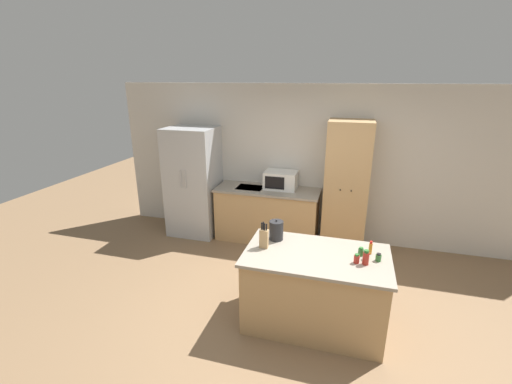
{
  "coord_description": "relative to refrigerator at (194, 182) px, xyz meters",
  "views": [
    {
      "loc": [
        0.46,
        -3.28,
        2.69
      ],
      "look_at": [
        -0.88,
        1.4,
        1.05
      ],
      "focal_mm": 24.0,
      "sensor_mm": 36.0,
      "label": 1
    }
  ],
  "objects": [
    {
      "name": "wall_back",
      "position": [
        2.17,
        0.39,
        0.35
      ],
      "size": [
        7.2,
        0.06,
        2.6
      ],
      "color": "beige",
      "rests_on": "ground_plane"
    },
    {
      "name": "spice_bottle_green_herb",
      "position": [
        2.82,
        -1.8,
        -0.02
      ],
      "size": [
        0.06,
        0.06,
        0.09
      ],
      "color": "#337033",
      "rests_on": "kitchen_island"
    },
    {
      "name": "kitchen_island",
      "position": [
        2.36,
        -1.9,
        -0.5
      ],
      "size": [
        1.55,
        0.91,
        0.88
      ],
      "color": "tan",
      "rests_on": "ground_plane"
    },
    {
      "name": "refrigerator",
      "position": [
        0.0,
        0.0,
        0.0
      ],
      "size": [
        0.83,
        0.74,
        1.89
      ],
      "color": "#B7BABC",
      "rests_on": "ground_plane"
    },
    {
      "name": "ground_plane",
      "position": [
        2.17,
        -1.94,
        -0.95
      ],
      "size": [
        14.0,
        14.0,
        0.0
      ],
      "primitive_type": "plane",
      "color": "#846647"
    },
    {
      "name": "knife_block",
      "position": [
        1.78,
        -1.91,
        0.05
      ],
      "size": [
        0.09,
        0.06,
        0.31
      ],
      "color": "tan",
      "rests_on": "kitchen_island"
    },
    {
      "name": "spice_bottle_short_red",
      "position": [
        2.77,
        -1.97,
        -0.02
      ],
      "size": [
        0.06,
        0.06,
        0.1
      ],
      "color": "#B2281E",
      "rests_on": "kitchen_island"
    },
    {
      "name": "back_counter",
      "position": [
        1.33,
        0.05,
        -0.49
      ],
      "size": [
        1.74,
        0.66,
        0.92
      ],
      "color": "tan",
      "rests_on": "ground_plane"
    },
    {
      "name": "kettle",
      "position": [
        1.86,
        -1.67,
        0.05
      ],
      "size": [
        0.16,
        0.16,
        0.25
      ],
      "color": "#232326",
      "rests_on": "kitchen_island"
    },
    {
      "name": "spice_bottle_amber_oil",
      "position": [
        2.91,
        -1.73,
        0.01
      ],
      "size": [
        0.04,
        0.04,
        0.15
      ],
      "color": "orange",
      "rests_on": "kitchen_island"
    },
    {
      "name": "spice_bottle_orange_cap",
      "position": [
        2.86,
        -1.97,
        0.01
      ],
      "size": [
        0.06,
        0.06,
        0.16
      ],
      "color": "#B2281E",
      "rests_on": "kitchen_island"
    },
    {
      "name": "spice_bottle_tall_dark",
      "position": [
        2.99,
        -1.87,
        -0.02
      ],
      "size": [
        0.06,
        0.06,
        0.08
      ],
      "color": "#337033",
      "rests_on": "kitchen_island"
    },
    {
      "name": "pantry_cabinet",
      "position": [
        2.59,
        0.08,
        0.1
      ],
      "size": [
        0.66,
        0.57,
        2.09
      ],
      "color": "tan",
      "rests_on": "ground_plane"
    },
    {
      "name": "spice_bottle_pale_salt",
      "position": [
        2.87,
        -1.86,
        -0.02
      ],
      "size": [
        0.05,
        0.05,
        0.09
      ],
      "color": "orange",
      "rests_on": "kitchen_island"
    },
    {
      "name": "microwave",
      "position": [
        1.53,
        0.14,
        0.12
      ],
      "size": [
        0.53,
        0.39,
        0.29
      ],
      "color": "white",
      "rests_on": "back_counter"
    }
  ]
}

